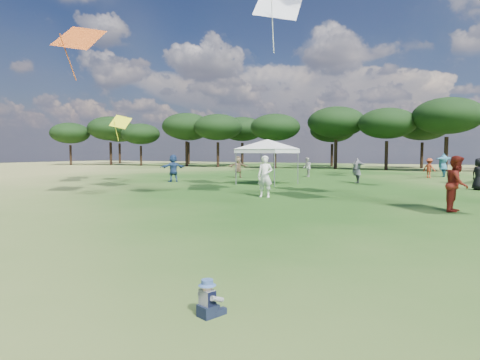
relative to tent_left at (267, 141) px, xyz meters
The scene contains 4 objects.
tree_line 28.30m from the tent_left, 70.00° to the left, with size 108.78×17.63×7.77m.
tent_left is the anchor object (origin of this frame).
toddler 20.34m from the tent_left, 70.32° to the right, with size 0.35×0.37×0.46m.
festival_crowd 7.87m from the tent_left, 21.75° to the left, with size 29.51×22.57×1.89m.
Camera 1 is at (1.94, -2.18, 1.99)m, focal length 30.00 mm.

